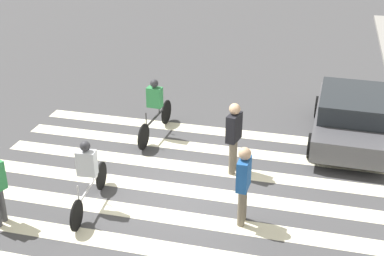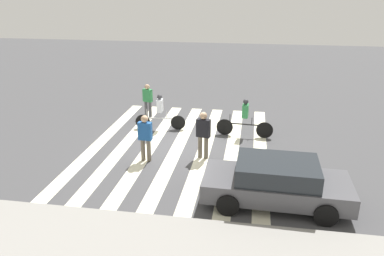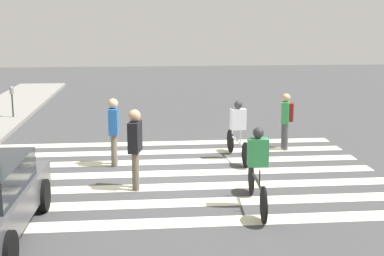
{
  "view_description": "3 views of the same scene",
  "coord_description": "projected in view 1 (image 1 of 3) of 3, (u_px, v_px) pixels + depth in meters",
  "views": [
    {
      "loc": [
        10.04,
        2.75,
        6.54
      ],
      "look_at": [
        -0.91,
        -0.06,
        1.16
      ],
      "focal_mm": 50.0,
      "sensor_mm": 36.0,
      "label": 1
    },
    {
      "loc": [
        -2.78,
        13.42,
        5.93
      ],
      "look_at": [
        -0.66,
        0.6,
        1.04
      ],
      "focal_mm": 35.0,
      "sensor_mm": 36.0,
      "label": 2
    },
    {
      "loc": [
        -12.55,
        0.74,
        3.71
      ],
      "look_at": [
        0.59,
        -0.51,
        1.0
      ],
      "focal_mm": 50.0,
      "sensor_mm": 36.0,
      "label": 3
    }
  ],
  "objects": [
    {
      "name": "cyclist_near_curb",
      "position": [
        155.0,
        106.0,
        14.41
      ],
      "size": [
        2.38,
        0.42,
        1.64
      ],
      "rotation": [
        0.0,
        0.0,
        -0.07
      ],
      "color": "black",
      "rests_on": "ground_plane"
    },
    {
      "name": "pedestrian_child_with_backpack",
      "position": [
        243.0,
        181.0,
        10.68
      ],
      "size": [
        0.49,
        0.26,
        1.74
      ],
      "rotation": [
        0.0,
        0.0,
        3.09
      ],
      "color": "#6B6051",
      "rests_on": "ground_plane"
    },
    {
      "name": "crosswalk_stripes",
      "position": [
        185.0,
        190.0,
        12.21
      ],
      "size": [
        6.96,
        10.0,
        0.01
      ],
      "color": "#F2EDCC",
      "rests_on": "ground_plane"
    },
    {
      "name": "pedestrian_adult_yellow_jacket",
      "position": [
        234.0,
        134.0,
        12.56
      ],
      "size": [
        0.53,
        0.33,
        1.79
      ],
      "rotation": [
        0.0,
        0.0,
        -0.22
      ],
      "color": "#6B6051",
      "rests_on": "ground_plane"
    },
    {
      "name": "ground_plane",
      "position": [
        185.0,
        190.0,
        12.21
      ],
      "size": [
        60.0,
        60.0,
        0.0
      ],
      "primitive_type": "plane",
      "color": "#444447"
    },
    {
      "name": "cyclist_mid_street",
      "position": [
        88.0,
        173.0,
        11.22
      ],
      "size": [
        2.23,
        0.42,
        1.6
      ],
      "rotation": [
        0.0,
        0.0,
        0.08
      ],
      "color": "black",
      "rests_on": "ground_plane"
    },
    {
      "name": "car_parked_dark_suv",
      "position": [
        351.0,
        116.0,
        14.27
      ],
      "size": [
        4.22,
        2.05,
        1.33
      ],
      "rotation": [
        0.0,
        0.0,
        -0.03
      ],
      "color": "#4C4C51",
      "rests_on": "ground_plane"
    }
  ]
}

